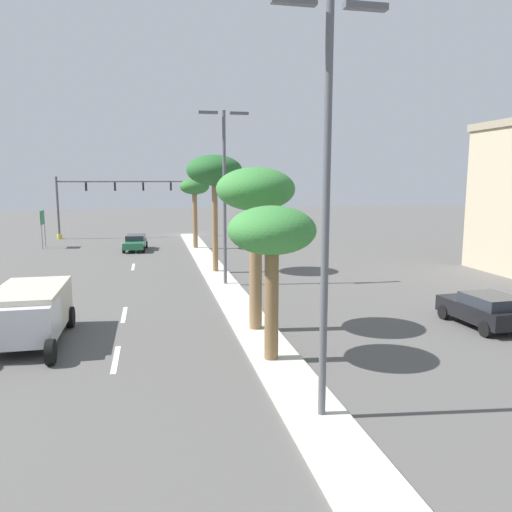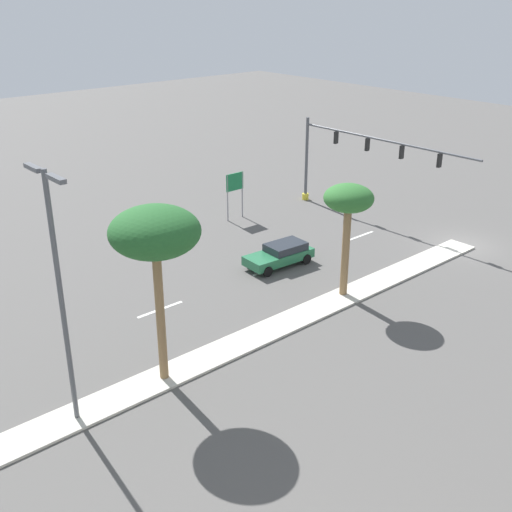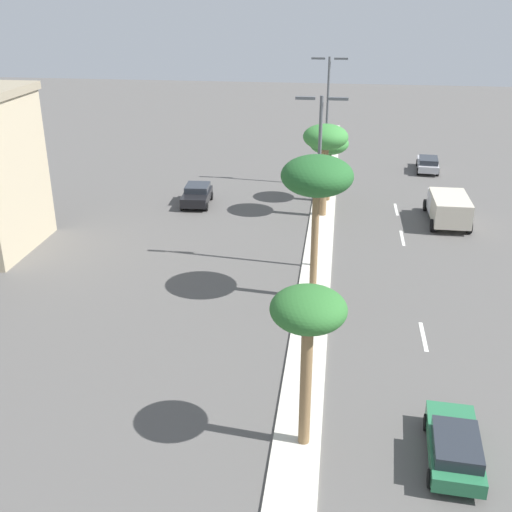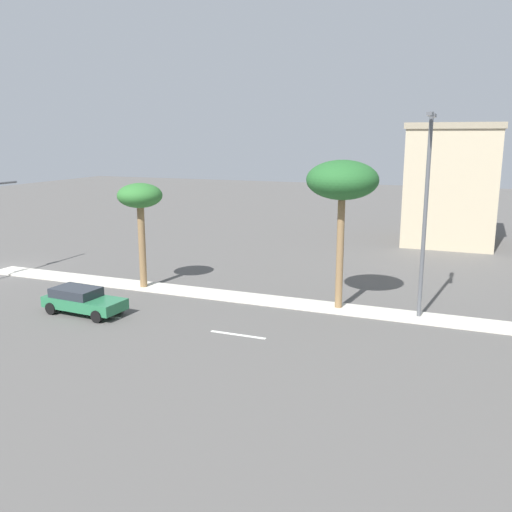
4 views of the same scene
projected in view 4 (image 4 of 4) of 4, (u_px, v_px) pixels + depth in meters
name	position (u px, v px, depth m)	size (l,w,h in m)	color
ground_plane	(406.00, 317.00, 28.44)	(160.00, 160.00, 0.00)	#565451
lane_stripe_trailing	(98.00, 315.00, 28.83)	(0.20, 2.80, 0.01)	silver
lane_stripe_inboard	(238.00, 335.00, 25.94)	(0.20, 2.80, 0.01)	silver
commercial_building	(452.00, 184.00, 47.53)	(8.60, 7.58, 10.20)	tan
palm_tree_near	(140.00, 200.00, 32.73)	(2.66, 2.66, 6.31)	olive
palm_tree_trailing	(342.00, 182.00, 28.34)	(3.72, 3.72, 7.84)	olive
street_lamp_leading	(426.00, 201.00, 27.04)	(2.90, 0.24, 10.15)	#515459
sedan_green_inboard	(82.00, 300.00, 28.95)	(2.15, 4.49, 1.35)	#287047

